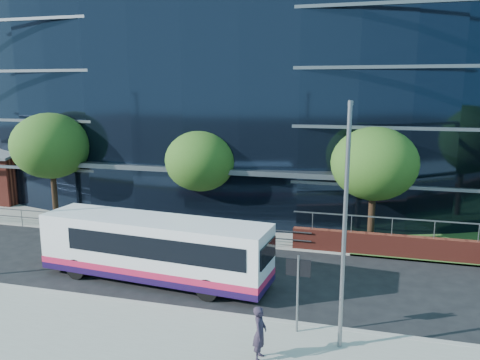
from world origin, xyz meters
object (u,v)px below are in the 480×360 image
(tree_far_b, at_px, (201,161))
(pedestrian, at_px, (260,333))
(tree_far_a, at_px, (51,146))
(streetlight_east, at_px, (345,221))
(tree_far_c, at_px, (374,164))
(city_bus, at_px, (156,248))
(street_sign, at_px, (298,277))

(tree_far_b, bearing_deg, pedestrian, -63.14)
(tree_far_a, distance_m, streetlight_east, 22.05)
(tree_far_a, distance_m, tree_far_b, 10.03)
(tree_far_c, height_order, city_bus, tree_far_c)
(city_bus, bearing_deg, streetlight_east, -18.93)
(street_sign, xyz_separation_m, streetlight_east, (1.50, -0.59, 2.29))
(streetlight_east, xyz_separation_m, city_bus, (-8.25, 3.67, -2.92))
(street_sign, relative_size, streetlight_east, 0.35)
(tree_far_a, bearing_deg, tree_far_c, 0.00)
(streetlight_east, relative_size, city_bus, 0.75)
(tree_far_b, xyz_separation_m, city_bus, (0.75, -8.01, -2.69))
(tree_far_b, height_order, tree_far_c, tree_far_c)
(city_bus, xyz_separation_m, pedestrian, (5.87, -5.06, -0.49))
(street_sign, distance_m, tree_far_b, 13.54)
(streetlight_east, relative_size, pedestrian, 4.58)
(tree_far_b, height_order, streetlight_east, streetlight_east)
(tree_far_c, relative_size, city_bus, 0.61)
(tree_far_b, distance_m, pedestrian, 14.99)
(city_bus, bearing_deg, tree_far_a, 150.10)
(streetlight_east, bearing_deg, pedestrian, -149.68)
(tree_far_c, relative_size, pedestrian, 3.73)
(tree_far_a, bearing_deg, city_bus, -34.93)
(streetlight_east, height_order, pedestrian, streetlight_east)
(pedestrian, bearing_deg, tree_far_c, -17.03)
(street_sign, xyz_separation_m, pedestrian, (-0.88, -1.98, -1.13))
(street_sign, relative_size, tree_far_a, 0.40)
(city_bus, bearing_deg, street_sign, -19.50)
(tree_far_c, bearing_deg, street_sign, -103.29)
(tree_far_a, xyz_separation_m, streetlight_east, (19.00, -11.17, -0.42))
(tree_far_b, bearing_deg, street_sign, -55.92)
(street_sign, height_order, pedestrian, street_sign)
(tree_far_b, xyz_separation_m, streetlight_east, (9.00, -11.67, 0.23))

